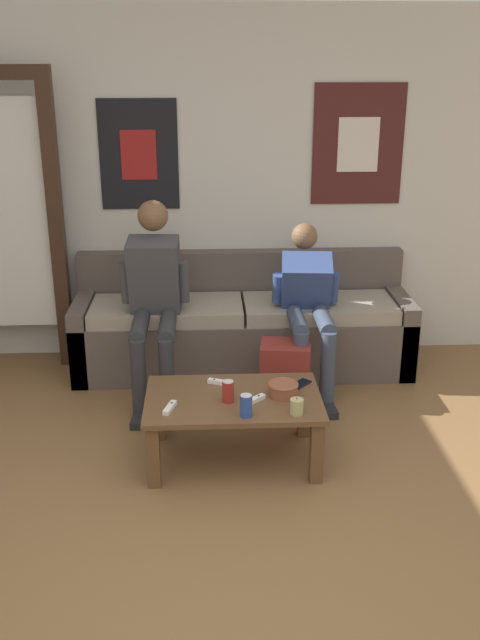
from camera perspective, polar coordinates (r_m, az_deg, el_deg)
name	(u,v)px	position (r m, az deg, el deg)	size (l,w,h in m)	color
ground_plane	(221,631)	(3.17, -1.49, -23.61)	(18.00, 18.00, 0.00)	brown
wall_back	(210,189)	(5.35, -2.41, 10.44)	(10.00, 0.07, 2.55)	silver
couch	(243,329)	(5.28, 0.21, -0.71)	(2.44, 0.70, 0.83)	#564C47
coffee_table	(233,408)	(4.07, -0.54, -7.08)	(0.99, 0.62, 0.40)	brown
person_seated_adult	(154,293)	(4.80, -6.89, 2.13)	(0.47, 0.89, 1.30)	#2D2D33
person_seated_teen	(308,302)	(4.89, 5.47, 1.43)	(0.47, 0.92, 1.10)	#384256
backpack	(285,378)	(4.69, 3.60, -4.66)	(0.35, 0.31, 0.46)	maroon
ceramic_bowl	(283,388)	(4.05, 3.47, -5.48)	(0.17, 0.17, 0.08)	brown
pillar_candle	(297,407)	(3.85, 4.55, -6.93)	(0.07, 0.07, 0.10)	tan
drink_can_blue	(246,406)	(3.81, 0.49, -6.87)	(0.07, 0.07, 0.12)	#28479E
drink_can_red	(228,391)	(3.96, -0.96, -5.73)	(0.07, 0.07, 0.12)	maroon
game_controller_near_left	(220,382)	(4.19, -1.63, -4.99)	(0.15, 0.09, 0.03)	white
game_controller_near_right	(170,408)	(3.91, -5.64, -6.99)	(0.08, 0.15, 0.03)	white
game_controller_far_center	(255,400)	(3.98, 1.19, -6.39)	(0.13, 0.12, 0.03)	white
cell_phone	(301,384)	(4.19, 4.87, -5.11)	(0.14, 0.14, 0.01)	black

